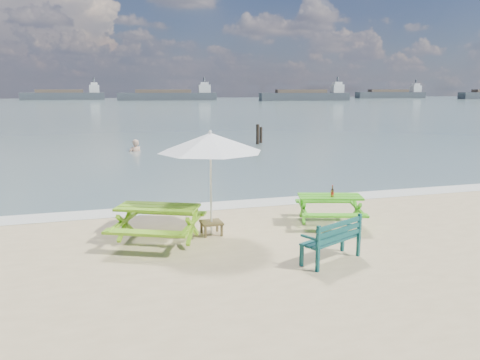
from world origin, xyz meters
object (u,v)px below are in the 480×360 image
object	(u,v)px
picnic_table_right	(330,211)
side_table	(211,228)
patio_umbrella	(210,142)
swimmer	(136,158)
picnic_table_left	(158,225)
park_bench	(331,248)
beer_bottle	(332,193)

from	to	relation	value
picnic_table_right	side_table	size ratio (longest dim) A/B	4.21
side_table	patio_umbrella	xyz separation A→B (m)	(0.00, 0.00, 1.85)
patio_umbrella	swimmer	size ratio (longest dim) A/B	1.24
picnic_table_left	picnic_table_right	xyz separation A→B (m)	(3.96, 0.24, -0.04)
park_bench	patio_umbrella	distance (m)	3.27
picnic_table_left	side_table	distance (m)	1.20
beer_bottle	swimmer	bearing A→B (deg)	103.10
patio_umbrella	swimmer	world-z (taller)	patio_umbrella
picnic_table_left	side_table	size ratio (longest dim) A/B	5.02
side_table	beer_bottle	xyz separation A→B (m)	(2.79, -0.13, 0.62)
picnic_table_left	swimmer	size ratio (longest dim) A/B	1.24
park_bench	picnic_table_right	bearing A→B (deg)	63.57
beer_bottle	park_bench	bearing A→B (deg)	-117.52
picnic_table_right	picnic_table_left	bearing A→B (deg)	-176.58
side_table	swimmer	size ratio (longest dim) A/B	0.25
picnic_table_right	side_table	world-z (taller)	picnic_table_right
park_bench	patio_umbrella	world-z (taller)	patio_umbrella
picnic_table_right	patio_umbrella	size ratio (longest dim) A/B	0.84
side_table	park_bench	bearing A→B (deg)	-50.88
picnic_table_right	side_table	distance (m)	2.81
picnic_table_left	side_table	xyz separation A→B (m)	(1.16, 0.24, -0.22)
park_bench	side_table	bearing A→B (deg)	129.12
patio_umbrella	beer_bottle	bearing A→B (deg)	-2.71
swimmer	picnic_table_left	bearing A→B (deg)	-92.02
park_bench	swimmer	size ratio (longest dim) A/B	0.72
picnic_table_right	beer_bottle	world-z (taller)	beer_bottle
picnic_table_left	patio_umbrella	distance (m)	2.01
picnic_table_left	patio_umbrella	world-z (taller)	patio_umbrella
picnic_table_left	picnic_table_right	size ratio (longest dim) A/B	1.19
patio_umbrella	beer_bottle	xyz separation A→B (m)	(2.79, -0.13, -1.23)
beer_bottle	swimmer	world-z (taller)	beer_bottle
park_bench	side_table	size ratio (longest dim) A/B	2.89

